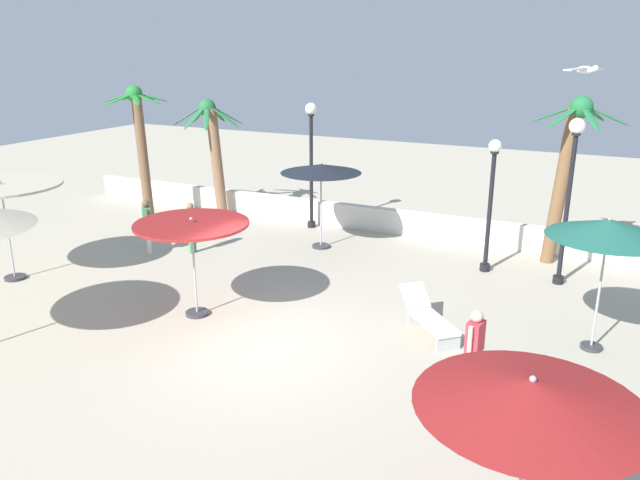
{
  "coord_description": "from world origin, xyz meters",
  "views": [
    {
      "loc": [
        6.39,
        -10.08,
        6.05
      ],
      "look_at": [
        0.0,
        3.07,
        1.4
      ],
      "focal_mm": 34.87,
      "sensor_mm": 36.0,
      "label": 1
    }
  ],
  "objects_px": {
    "guest_0": "(475,343)",
    "seagull_0": "(586,69)",
    "patio_umbrella_2": "(192,230)",
    "lamp_post_0": "(570,181)",
    "patio_umbrella_1": "(1,190)",
    "patio_umbrella_4": "(321,170)",
    "palm_tree_0": "(213,143)",
    "guest_1": "(191,223)",
    "lamp_post_1": "(491,195)",
    "guest_2": "(147,221)",
    "lounge_chair_0": "(428,316)",
    "patio_umbrella_3": "(531,395)",
    "lamp_post_2": "(311,150)",
    "palm_tree_1": "(567,162)",
    "patio_umbrella_0": "(608,230)",
    "palm_tree_2": "(140,138)"
  },
  "relations": [
    {
      "from": "patio_umbrella_1",
      "to": "guest_2",
      "type": "distance_m",
      "value": 4.0
    },
    {
      "from": "guest_0",
      "to": "seagull_0",
      "type": "bearing_deg",
      "value": 49.93
    },
    {
      "from": "patio_umbrella_3",
      "to": "seagull_0",
      "type": "relative_size",
      "value": 2.13
    },
    {
      "from": "lamp_post_2",
      "to": "guest_0",
      "type": "xyz_separation_m",
      "value": [
        7.35,
        -8.16,
        -1.7
      ]
    },
    {
      "from": "palm_tree_0",
      "to": "seagull_0",
      "type": "distance_m",
      "value": 14.38
    },
    {
      "from": "palm_tree_1",
      "to": "lounge_chair_0",
      "type": "height_order",
      "value": "palm_tree_1"
    },
    {
      "from": "patio_umbrella_1",
      "to": "guest_0",
      "type": "height_order",
      "value": "patio_umbrella_1"
    },
    {
      "from": "guest_1",
      "to": "patio_umbrella_3",
      "type": "bearing_deg",
      "value": -36.42
    },
    {
      "from": "patio_umbrella_2",
      "to": "palm_tree_2",
      "type": "relative_size",
      "value": 0.55
    },
    {
      "from": "patio_umbrella_0",
      "to": "palm_tree_1",
      "type": "distance_m",
      "value": 5.43
    },
    {
      "from": "lamp_post_0",
      "to": "lamp_post_1",
      "type": "relative_size",
      "value": 1.18
    },
    {
      "from": "patio_umbrella_2",
      "to": "lamp_post_0",
      "type": "bearing_deg",
      "value": 38.18
    },
    {
      "from": "lamp_post_1",
      "to": "guest_1",
      "type": "bearing_deg",
      "value": -164.62
    },
    {
      "from": "patio_umbrella_2",
      "to": "lounge_chair_0",
      "type": "bearing_deg",
      "value": 15.79
    },
    {
      "from": "palm_tree_1",
      "to": "palm_tree_2",
      "type": "distance_m",
      "value": 13.78
    },
    {
      "from": "patio_umbrella_1",
      "to": "patio_umbrella_3",
      "type": "height_order",
      "value": "patio_umbrella_1"
    },
    {
      "from": "lamp_post_0",
      "to": "patio_umbrella_3",
      "type": "bearing_deg",
      "value": -87.19
    },
    {
      "from": "patio_umbrella_4",
      "to": "palm_tree_0",
      "type": "height_order",
      "value": "palm_tree_0"
    },
    {
      "from": "patio_umbrella_4",
      "to": "guest_1",
      "type": "bearing_deg",
      "value": -146.7
    },
    {
      "from": "guest_1",
      "to": "palm_tree_2",
      "type": "bearing_deg",
      "value": 148.47
    },
    {
      "from": "patio_umbrella_1",
      "to": "palm_tree_1",
      "type": "distance_m",
      "value": 15.05
    },
    {
      "from": "patio_umbrella_4",
      "to": "lamp_post_2",
      "type": "xyz_separation_m",
      "value": [
        -1.26,
        1.86,
        0.23
      ]
    },
    {
      "from": "patio_umbrella_4",
      "to": "lamp_post_0",
      "type": "bearing_deg",
      "value": 0.19
    },
    {
      "from": "patio_umbrella_0",
      "to": "patio_umbrella_1",
      "type": "xyz_separation_m",
      "value": [
        -14.17,
        -2.45,
        -0.13
      ]
    },
    {
      "from": "patio_umbrella_3",
      "to": "lamp_post_0",
      "type": "bearing_deg",
      "value": 92.81
    },
    {
      "from": "patio_umbrella_0",
      "to": "lamp_post_2",
      "type": "height_order",
      "value": "lamp_post_2"
    },
    {
      "from": "palm_tree_1",
      "to": "lounge_chair_0",
      "type": "relative_size",
      "value": 2.73
    },
    {
      "from": "lamp_post_1",
      "to": "palm_tree_0",
      "type": "bearing_deg",
      "value": 170.81
    },
    {
      "from": "patio_umbrella_4",
      "to": "lamp_post_1",
      "type": "height_order",
      "value": "lamp_post_1"
    },
    {
      "from": "patio_umbrella_2",
      "to": "lamp_post_1",
      "type": "height_order",
      "value": "lamp_post_1"
    },
    {
      "from": "patio_umbrella_1",
      "to": "patio_umbrella_2",
      "type": "bearing_deg",
      "value": 2.56
    },
    {
      "from": "palm_tree_0",
      "to": "lamp_post_0",
      "type": "distance_m",
      "value": 12.18
    },
    {
      "from": "patio_umbrella_2",
      "to": "palm_tree_1",
      "type": "distance_m",
      "value": 10.34
    },
    {
      "from": "patio_umbrella_0",
      "to": "guest_2",
      "type": "xyz_separation_m",
      "value": [
        -12.36,
        0.81,
        -1.58
      ]
    },
    {
      "from": "patio_umbrella_1",
      "to": "lounge_chair_0",
      "type": "relative_size",
      "value": 1.75
    },
    {
      "from": "lamp_post_1",
      "to": "guest_1",
      "type": "height_order",
      "value": "lamp_post_1"
    },
    {
      "from": "patio_umbrella_1",
      "to": "patio_umbrella_2",
      "type": "xyz_separation_m",
      "value": [
        5.8,
        0.26,
        -0.38
      ]
    },
    {
      "from": "lamp_post_2",
      "to": "guest_2",
      "type": "relative_size",
      "value": 2.54
    },
    {
      "from": "palm_tree_0",
      "to": "lamp_post_0",
      "type": "bearing_deg",
      "value": -8.24
    },
    {
      "from": "patio_umbrella_2",
      "to": "lounge_chair_0",
      "type": "xyz_separation_m",
      "value": [
        5.1,
        1.44,
        -1.68
      ]
    },
    {
      "from": "patio_umbrella_0",
      "to": "lounge_chair_0",
      "type": "xyz_separation_m",
      "value": [
        -3.27,
        -0.75,
        -2.19
      ]
    },
    {
      "from": "patio_umbrella_4",
      "to": "guest_2",
      "type": "relative_size",
      "value": 1.61
    },
    {
      "from": "patio_umbrella_2",
      "to": "palm_tree_1",
      "type": "height_order",
      "value": "palm_tree_1"
    },
    {
      "from": "patio_umbrella_2",
      "to": "lamp_post_2",
      "type": "relative_size",
      "value": 0.61
    },
    {
      "from": "patio_umbrella_3",
      "to": "lounge_chair_0",
      "type": "distance_m",
      "value": 6.64
    },
    {
      "from": "lamp_post_0",
      "to": "lamp_post_2",
      "type": "distance_m",
      "value": 8.4
    },
    {
      "from": "lounge_chair_0",
      "to": "seagull_0",
      "type": "bearing_deg",
      "value": -12.52
    },
    {
      "from": "patio_umbrella_1",
      "to": "lamp_post_0",
      "type": "bearing_deg",
      "value": 24.67
    },
    {
      "from": "patio_umbrella_4",
      "to": "palm_tree_0",
      "type": "distance_m",
      "value": 5.42
    },
    {
      "from": "seagull_0",
      "to": "lounge_chair_0",
      "type": "bearing_deg",
      "value": 167.48
    }
  ]
}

